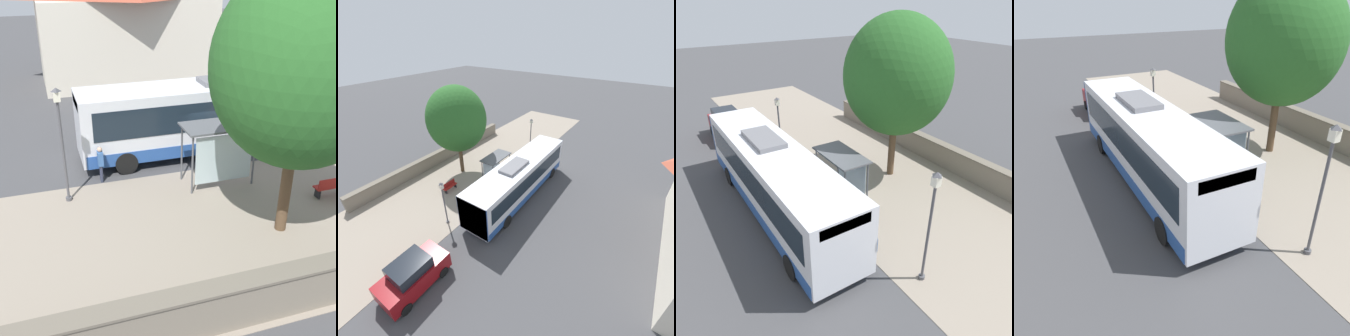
% 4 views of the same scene
% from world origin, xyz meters
% --- Properties ---
extents(ground_plane, '(120.00, 120.00, 0.00)m').
position_xyz_m(ground_plane, '(0.00, 0.00, 0.00)').
color(ground_plane, '#424244').
rests_on(ground_plane, ground).
extents(sidewalk_plaza, '(9.00, 44.00, 0.02)m').
position_xyz_m(sidewalk_plaza, '(-4.50, 0.00, 0.01)').
color(sidewalk_plaza, gray).
rests_on(sidewalk_plaza, ground).
extents(background_building, '(7.61, 13.03, 8.73)m').
position_xyz_m(background_building, '(16.37, 0.60, 4.49)').
color(background_building, beige).
rests_on(background_building, ground).
extents(bus, '(2.68, 12.21, 3.57)m').
position_xyz_m(bus, '(1.82, -0.16, 1.85)').
color(bus, silver).
rests_on(bus, ground).
extents(bus_shelter, '(1.57, 2.97, 2.58)m').
position_xyz_m(bus_shelter, '(-1.45, 0.70, 2.11)').
color(bus_shelter, '#515459').
rests_on(bus_shelter, ground).
extents(pedestrian, '(0.34, 0.22, 1.58)m').
position_xyz_m(pedestrian, '(0.23, 5.30, 0.92)').
color(pedestrian, '#2D3347').
rests_on(pedestrian, ground).
extents(bench, '(0.40, 1.43, 0.88)m').
position_xyz_m(bench, '(-3.80, -3.14, 0.47)').
color(bench, maroon).
rests_on(bench, ground).
extents(street_lamp_near, '(0.28, 0.28, 4.52)m').
position_xyz_m(street_lamp_near, '(-0.97, 6.80, 2.67)').
color(street_lamp_near, '#4C4C51').
rests_on(street_lamp_near, ground).
extents(shade_tree, '(5.53, 5.53, 8.70)m').
position_xyz_m(shade_tree, '(-5.16, -0.06, 5.64)').
color(shade_tree, brown).
rests_on(shade_tree, ground).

